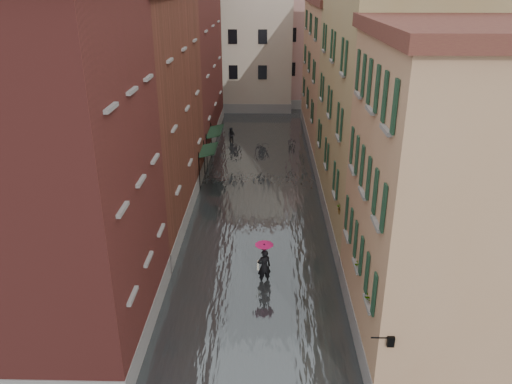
# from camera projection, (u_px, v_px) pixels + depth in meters

# --- Properties ---
(ground) EXTENTS (120.00, 120.00, 0.00)m
(ground) POSITION_uv_depth(u_px,v_px,m) (254.00, 303.00, 21.99)
(ground) COLOR #525255
(ground) RESTS_ON ground
(floodwater) EXTENTS (10.00, 60.00, 0.20)m
(floodwater) POSITION_uv_depth(u_px,v_px,m) (259.00, 188.00, 33.92)
(floodwater) COLOR #3F4446
(floodwater) RESTS_ON ground
(building_left_near) EXTENTS (6.00, 8.00, 13.00)m
(building_left_near) POSITION_uv_depth(u_px,v_px,m) (56.00, 182.00, 17.76)
(building_left_near) COLOR maroon
(building_left_near) RESTS_ON ground
(building_left_mid) EXTENTS (6.00, 14.00, 12.50)m
(building_left_mid) POSITION_uv_depth(u_px,v_px,m) (133.00, 114.00, 27.99)
(building_left_mid) COLOR brown
(building_left_mid) RESTS_ON ground
(building_left_far) EXTENTS (6.00, 16.00, 14.00)m
(building_left_far) POSITION_uv_depth(u_px,v_px,m) (177.00, 61.00, 41.50)
(building_left_far) COLOR maroon
(building_left_far) RESTS_ON ground
(building_right_near) EXTENTS (6.00, 8.00, 11.50)m
(building_right_near) POSITION_uv_depth(u_px,v_px,m) (448.00, 205.00, 17.76)
(building_right_near) COLOR tan
(building_right_near) RESTS_ON ground
(building_right_mid) EXTENTS (6.00, 14.00, 13.00)m
(building_right_mid) POSITION_uv_depth(u_px,v_px,m) (384.00, 111.00, 27.59)
(building_right_mid) COLOR #9D8C5F
(building_right_mid) RESTS_ON ground
(building_right_far) EXTENTS (6.00, 16.00, 11.50)m
(building_right_far) POSITION_uv_depth(u_px,v_px,m) (345.00, 77.00, 41.69)
(building_right_far) COLOR tan
(building_right_far) RESTS_ON ground
(building_end_cream) EXTENTS (12.00, 9.00, 13.00)m
(building_end_cream) POSITION_uv_depth(u_px,v_px,m) (236.00, 47.00, 54.50)
(building_end_cream) COLOR #BDB396
(building_end_cream) RESTS_ON ground
(building_end_pink) EXTENTS (10.00, 9.00, 12.00)m
(building_end_pink) POSITION_uv_depth(u_px,v_px,m) (316.00, 49.00, 56.35)
(building_end_pink) COLOR #A77A75
(building_end_pink) RESTS_ON ground
(awning_near) EXTENTS (1.09, 2.73, 2.80)m
(awning_near) POSITION_uv_depth(u_px,v_px,m) (208.00, 151.00, 33.91)
(awning_near) COLOR black
(awning_near) RESTS_ON ground
(awning_far) EXTENTS (1.09, 3.25, 2.80)m
(awning_far) POSITION_uv_depth(u_px,v_px,m) (215.00, 132.00, 38.07)
(awning_far) COLOR black
(awning_far) RESTS_ON ground
(wall_lantern) EXTENTS (0.71, 0.22, 0.35)m
(wall_lantern) POSITION_uv_depth(u_px,v_px,m) (390.00, 340.00, 15.21)
(wall_lantern) COLOR black
(wall_lantern) RESTS_ON ground
(window_planters) EXTENTS (0.59, 8.23, 0.84)m
(window_planters) POSITION_uv_depth(u_px,v_px,m) (357.00, 246.00, 19.57)
(window_planters) COLOR #9E5033
(window_planters) RESTS_ON ground
(pedestrian_main) EXTENTS (0.86, 0.86, 2.06)m
(pedestrian_main) POSITION_uv_depth(u_px,v_px,m) (264.00, 261.00, 23.00)
(pedestrian_main) COLOR black
(pedestrian_main) RESTS_ON ground
(pedestrian_far) EXTENTS (0.83, 0.74, 1.41)m
(pedestrian_far) POSITION_uv_depth(u_px,v_px,m) (231.00, 136.00, 43.41)
(pedestrian_far) COLOR black
(pedestrian_far) RESTS_ON ground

